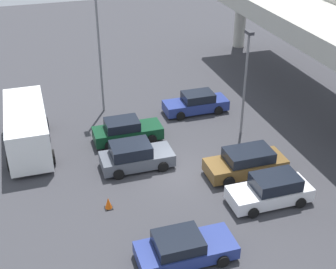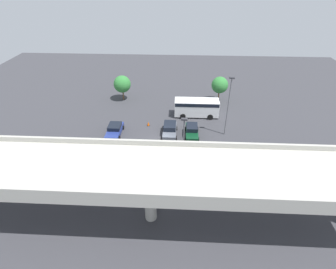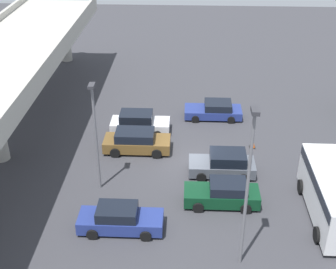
{
  "view_description": "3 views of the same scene",
  "coord_description": "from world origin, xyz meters",
  "px_view_note": "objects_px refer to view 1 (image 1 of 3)",
  "views": [
    {
      "loc": [
        22.45,
        -7.38,
        16.02
      ],
      "look_at": [
        -1.65,
        0.19,
        1.63
      ],
      "focal_mm": 50.0,
      "sensor_mm": 36.0,
      "label": 1
    },
    {
      "loc": [
        -2.63,
        31.13,
        21.32
      ],
      "look_at": [
        -1.07,
        1.26,
        2.08
      ],
      "focal_mm": 28.0,
      "sensor_mm": 36.0,
      "label": 2
    },
    {
      "loc": [
        -27.6,
        0.44,
        17.94
      ],
      "look_at": [
        1.65,
        1.79,
        1.35
      ],
      "focal_mm": 50.0,
      "sensor_mm": 36.0,
      "label": 3
    }
  ],
  "objects_px": {
    "parked_car_0": "(196,103)",
    "parked_car_3": "(246,162)",
    "parked_car_2": "(135,156)",
    "shuttle_bus": "(27,126)",
    "parked_car_5": "(184,248)",
    "lamp_post_mid_lot": "(246,75)",
    "lamp_post_near_aisle": "(99,45)",
    "parked_car_4": "(271,190)",
    "traffic_cone": "(108,203)",
    "parked_car_1": "(126,131)"
  },
  "relations": [
    {
      "from": "parked_car_0",
      "to": "parked_car_3",
      "type": "bearing_deg",
      "value": 89.75
    },
    {
      "from": "parked_car_2",
      "to": "shuttle_bus",
      "type": "height_order",
      "value": "shuttle_bus"
    },
    {
      "from": "parked_car_5",
      "to": "lamp_post_mid_lot",
      "type": "height_order",
      "value": "lamp_post_mid_lot"
    },
    {
      "from": "shuttle_bus",
      "to": "lamp_post_near_aisle",
      "type": "relative_size",
      "value": 0.81
    },
    {
      "from": "parked_car_3",
      "to": "parked_car_4",
      "type": "relative_size",
      "value": 1.05
    },
    {
      "from": "parked_car_5",
      "to": "lamp_post_near_aisle",
      "type": "bearing_deg",
      "value": 92.46
    },
    {
      "from": "parked_car_3",
      "to": "parked_car_0",
      "type": "bearing_deg",
      "value": -90.25
    },
    {
      "from": "parked_car_0",
      "to": "traffic_cone",
      "type": "xyz_separation_m",
      "value": [
        9.45,
        -8.56,
        -0.39
      ]
    },
    {
      "from": "parked_car_0",
      "to": "parked_car_5",
      "type": "height_order",
      "value": "parked_car_0"
    },
    {
      "from": "parked_car_0",
      "to": "lamp_post_mid_lot",
      "type": "relative_size",
      "value": 0.66
    },
    {
      "from": "parked_car_4",
      "to": "shuttle_bus",
      "type": "relative_size",
      "value": 0.63
    },
    {
      "from": "parked_car_5",
      "to": "traffic_cone",
      "type": "relative_size",
      "value": 6.69
    },
    {
      "from": "parked_car_3",
      "to": "lamp_post_near_aisle",
      "type": "height_order",
      "value": "lamp_post_near_aisle"
    },
    {
      "from": "parked_car_3",
      "to": "traffic_cone",
      "type": "distance_m",
      "value": 8.57
    },
    {
      "from": "lamp_post_near_aisle",
      "to": "traffic_cone",
      "type": "bearing_deg",
      "value": -9.41
    },
    {
      "from": "parked_car_0",
      "to": "traffic_cone",
      "type": "relative_size",
      "value": 6.87
    },
    {
      "from": "parked_car_3",
      "to": "lamp_post_mid_lot",
      "type": "bearing_deg",
      "value": -112.04
    },
    {
      "from": "parked_car_0",
      "to": "parked_car_5",
      "type": "relative_size",
      "value": 1.03
    },
    {
      "from": "lamp_post_mid_lot",
      "to": "traffic_cone",
      "type": "bearing_deg",
      "value": -62.24
    },
    {
      "from": "lamp_post_mid_lot",
      "to": "traffic_cone",
      "type": "height_order",
      "value": "lamp_post_mid_lot"
    },
    {
      "from": "parked_car_4",
      "to": "parked_car_2",
      "type": "bearing_deg",
      "value": -41.82
    },
    {
      "from": "parked_car_3",
      "to": "lamp_post_near_aisle",
      "type": "bearing_deg",
      "value": -58.94
    },
    {
      "from": "parked_car_1",
      "to": "parked_car_4",
      "type": "distance_m",
      "value": 10.74
    },
    {
      "from": "parked_car_2",
      "to": "shuttle_bus",
      "type": "xyz_separation_m",
      "value": [
        -4.19,
        -6.08,
        0.92
      ]
    },
    {
      "from": "parked_car_3",
      "to": "lamp_post_near_aisle",
      "type": "xyz_separation_m",
      "value": [
        -10.92,
        -6.58,
        4.41
      ]
    },
    {
      "from": "shuttle_bus",
      "to": "lamp_post_near_aisle",
      "type": "xyz_separation_m",
      "value": [
        -4.03,
        5.66,
        3.5
      ]
    },
    {
      "from": "parked_car_1",
      "to": "shuttle_bus",
      "type": "bearing_deg",
      "value": 171.83
    },
    {
      "from": "parked_car_0",
      "to": "parked_car_2",
      "type": "relative_size",
      "value": 1.09
    },
    {
      "from": "parked_car_4",
      "to": "lamp_post_near_aisle",
      "type": "relative_size",
      "value": 0.51
    },
    {
      "from": "parked_car_5",
      "to": "parked_car_0",
      "type": "bearing_deg",
      "value": 67.42
    },
    {
      "from": "lamp_post_near_aisle",
      "to": "lamp_post_mid_lot",
      "type": "height_order",
      "value": "lamp_post_near_aisle"
    },
    {
      "from": "lamp_post_near_aisle",
      "to": "parked_car_4",
      "type": "bearing_deg",
      "value": 25.81
    },
    {
      "from": "parked_car_5",
      "to": "lamp_post_mid_lot",
      "type": "xyz_separation_m",
      "value": [
        -10.24,
        7.76,
        3.65
      ]
    },
    {
      "from": "parked_car_2",
      "to": "lamp_post_mid_lot",
      "type": "height_order",
      "value": "lamp_post_mid_lot"
    },
    {
      "from": "shuttle_bus",
      "to": "parked_car_1",
      "type": "bearing_deg",
      "value": 81.83
    },
    {
      "from": "parked_car_1",
      "to": "lamp_post_near_aisle",
      "type": "distance_m",
      "value": 6.68
    },
    {
      "from": "parked_car_5",
      "to": "parked_car_4",
      "type": "bearing_deg",
      "value": 24.25
    },
    {
      "from": "parked_car_4",
      "to": "traffic_cone",
      "type": "distance_m",
      "value": 8.88
    },
    {
      "from": "parked_car_1",
      "to": "parked_car_3",
      "type": "relative_size",
      "value": 0.95
    },
    {
      "from": "lamp_post_mid_lot",
      "to": "shuttle_bus",
      "type": "bearing_deg",
      "value": -98.97
    },
    {
      "from": "parked_car_0",
      "to": "lamp_post_near_aisle",
      "type": "relative_size",
      "value": 0.54
    },
    {
      "from": "parked_car_0",
      "to": "shuttle_bus",
      "type": "height_order",
      "value": "shuttle_bus"
    },
    {
      "from": "parked_car_2",
      "to": "parked_car_3",
      "type": "bearing_deg",
      "value": -23.74
    },
    {
      "from": "parked_car_4",
      "to": "shuttle_bus",
      "type": "height_order",
      "value": "shuttle_bus"
    },
    {
      "from": "shuttle_bus",
      "to": "traffic_cone",
      "type": "height_order",
      "value": "shuttle_bus"
    },
    {
      "from": "parked_car_1",
      "to": "lamp_post_mid_lot",
      "type": "distance_m",
      "value": 8.7
    },
    {
      "from": "parked_car_3",
      "to": "parked_car_5",
      "type": "xyz_separation_m",
      "value": [
        5.58,
        -5.87,
        -0.14
      ]
    },
    {
      "from": "parked_car_0",
      "to": "parked_car_5",
      "type": "xyz_separation_m",
      "value": [
        14.21,
        -5.91,
        -0.07
      ]
    },
    {
      "from": "traffic_cone",
      "to": "parked_car_5",
      "type": "bearing_deg",
      "value": 29.14
    },
    {
      "from": "shuttle_bus",
      "to": "parked_car_0",
      "type": "bearing_deg",
      "value": 98.04
    }
  ]
}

